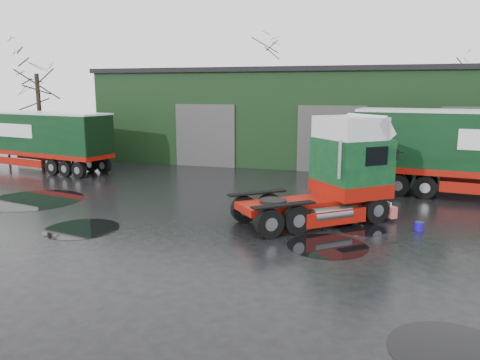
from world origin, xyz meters
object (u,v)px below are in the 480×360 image
object	(u,v)px
trailer_left	(33,140)
tree_left	(39,100)
warehouse	(340,115)
wash_bucket	(419,226)
tree_back_b	(444,103)
hero_tractor	(311,170)
tree_back_a	(264,91)

from	to	relation	value
trailer_left	tree_left	xyz separation A→B (m)	(-1.00, 2.00, 2.45)
warehouse	tree_left	size ratio (longest dim) A/B	3.81
warehouse	tree_left	xyz separation A→B (m)	(-19.00, -8.00, 1.09)
wash_bucket	tree_back_b	bearing A→B (deg)	82.17
trailer_left	tree_left	distance (m)	3.31
trailer_left	hero_tractor	bearing A→B (deg)	-99.47
wash_bucket	tree_left	xyz separation A→B (m)	(-23.27, 9.17, 4.09)
tree_left	tree_back_a	world-z (taller)	tree_back_a
warehouse	tree_back_a	distance (m)	12.90
wash_bucket	tree_left	bearing A→B (deg)	158.50
trailer_left	tree_left	bearing A→B (deg)	38.57
hero_tractor	tree_back_a	distance (m)	28.63
wash_bucket	hero_tractor	bearing A→B (deg)	-178.94
tree_left	warehouse	bearing A→B (deg)	22.83
warehouse	tree_back_b	world-z (taller)	tree_back_b
warehouse	tree_left	distance (m)	20.64
warehouse	hero_tractor	distance (m)	17.28
trailer_left	wash_bucket	size ratio (longest dim) A/B	34.86
tree_left	tree_back_a	bearing A→B (deg)	58.57
trailer_left	tree_back_a	distance (m)	22.55
wash_bucket	tree_back_b	size ratio (longest dim) A/B	0.04
warehouse	tree_left	world-z (taller)	tree_left
hero_tractor	tree_back_a	world-z (taller)	tree_back_a
hero_tractor	tree_left	distance (m)	21.60
wash_bucket	tree_back_b	world-z (taller)	tree_back_b
trailer_left	tree_back_a	xyz separation A→B (m)	(10.00, 20.00, 2.95)
hero_tractor	tree_back_b	size ratio (longest dim) A/B	0.85
tree_left	tree_back_b	xyz separation A→B (m)	(27.00, 18.00, -0.50)
wash_bucket	tree_back_a	distance (m)	30.16
hero_tractor	wash_bucket	world-z (taller)	hero_tractor
hero_tractor	tree_back_b	xyz separation A→B (m)	(7.61, 27.24, 1.76)
warehouse	trailer_left	xyz separation A→B (m)	(-18.00, -10.00, -1.35)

